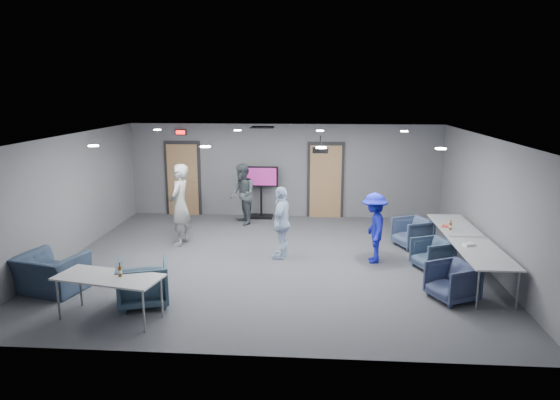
# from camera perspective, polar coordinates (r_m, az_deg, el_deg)

# --- Properties ---
(floor) EXTENTS (9.00, 9.00, 0.00)m
(floor) POSITION_cam_1_polar(r_m,az_deg,el_deg) (10.97, -0.87, -6.94)
(floor) COLOR #3C3E45
(floor) RESTS_ON ground
(ceiling) EXTENTS (9.00, 9.00, 0.00)m
(ceiling) POSITION_cam_1_polar(r_m,az_deg,el_deg) (10.39, -0.92, 7.24)
(ceiling) COLOR silver
(ceiling) RESTS_ON wall_back
(wall_back) EXTENTS (9.00, 0.02, 2.70)m
(wall_back) POSITION_cam_1_polar(r_m,az_deg,el_deg) (14.52, 0.50, 3.37)
(wall_back) COLOR slate
(wall_back) RESTS_ON floor
(wall_front) EXTENTS (9.00, 0.02, 2.70)m
(wall_front) POSITION_cam_1_polar(r_m,az_deg,el_deg) (6.77, -3.89, -7.37)
(wall_front) COLOR slate
(wall_front) RESTS_ON floor
(wall_left) EXTENTS (0.02, 8.00, 2.70)m
(wall_left) POSITION_cam_1_polar(r_m,az_deg,el_deg) (11.87, -23.09, 0.30)
(wall_left) COLOR slate
(wall_left) RESTS_ON floor
(wall_right) EXTENTS (0.02, 8.00, 2.70)m
(wall_right) POSITION_cam_1_polar(r_m,az_deg,el_deg) (11.15, 22.81, -0.40)
(wall_right) COLOR slate
(wall_right) RESTS_ON floor
(door_left) EXTENTS (1.06, 0.17, 2.24)m
(door_left) POSITION_cam_1_polar(r_m,az_deg,el_deg) (15.01, -11.03, 2.35)
(door_left) COLOR black
(door_left) RESTS_ON wall_back
(door_right) EXTENTS (1.06, 0.17, 2.24)m
(door_right) POSITION_cam_1_polar(r_m,az_deg,el_deg) (14.49, 5.23, 2.17)
(door_right) COLOR black
(door_right) RESTS_ON wall_back
(exit_sign) EXTENTS (0.32, 0.08, 0.16)m
(exit_sign) POSITION_cam_1_polar(r_m,az_deg,el_deg) (14.82, -11.28, 7.60)
(exit_sign) COLOR black
(exit_sign) RESTS_ON wall_back
(hvac_diffuser) EXTENTS (0.60, 0.60, 0.03)m
(hvac_diffuser) POSITION_cam_1_polar(r_m,az_deg,el_deg) (13.22, -2.02, 8.29)
(hvac_diffuser) COLOR black
(hvac_diffuser) RESTS_ON ceiling
(downlights) EXTENTS (6.18, 3.78, 0.02)m
(downlights) POSITION_cam_1_polar(r_m,az_deg,el_deg) (10.39, -0.92, 7.16)
(downlights) COLOR white
(downlights) RESTS_ON ceiling
(person_a) EXTENTS (0.56, 0.77, 1.95)m
(person_a) POSITION_cam_1_polar(r_m,az_deg,el_deg) (12.09, -11.38, -0.54)
(person_a) COLOR gray
(person_a) RESTS_ON floor
(person_b) EXTENTS (0.92, 1.01, 1.69)m
(person_b) POSITION_cam_1_polar(r_m,az_deg,el_deg) (13.74, -4.32, 0.66)
(person_b) COLOR #4C565C
(person_b) RESTS_ON floor
(person_c) EXTENTS (0.56, 1.00, 1.61)m
(person_c) POSITION_cam_1_polar(r_m,az_deg,el_deg) (10.95, 0.20, -2.58)
(person_c) COLOR #C5DBFD
(person_c) RESTS_ON floor
(person_d) EXTENTS (0.57, 0.98, 1.52)m
(person_d) POSITION_cam_1_polar(r_m,az_deg,el_deg) (10.87, 10.69, -3.15)
(person_d) COLOR #1A20AB
(person_d) RESTS_ON floor
(chair_right_a) EXTENTS (0.99, 0.98, 0.69)m
(chair_right_a) POSITION_cam_1_polar(r_m,az_deg,el_deg) (12.22, 14.87, -3.63)
(chair_right_a) COLOR #3E4D6C
(chair_right_a) RESTS_ON floor
(chair_right_b) EXTENTS (0.90, 0.89, 0.63)m
(chair_right_b) POSITION_cam_1_polar(r_m,az_deg,el_deg) (10.87, 16.98, -5.93)
(chair_right_b) COLOR #384A62
(chair_right_b) RESTS_ON floor
(chair_right_c) EXTENTS (0.98, 0.97, 0.67)m
(chair_right_c) POSITION_cam_1_polar(r_m,az_deg,el_deg) (9.42, 19.08, -8.82)
(chair_right_c) COLOR #363F5D
(chair_right_c) RESTS_ON floor
(chair_front_a) EXTENTS (1.06, 1.08, 0.78)m
(chair_front_a) POSITION_cam_1_polar(r_m,az_deg,el_deg) (9.04, -15.36, -9.10)
(chair_front_a) COLOR #3B5367
(chair_front_a) RESTS_ON floor
(chair_front_b) EXTENTS (1.30, 1.20, 0.72)m
(chair_front_b) POSITION_cam_1_polar(r_m,az_deg,el_deg) (10.15, -24.68, -7.62)
(chair_front_b) COLOR #324156
(chair_front_b) RESTS_ON floor
(table_right_a) EXTENTS (0.79, 1.91, 0.73)m
(table_right_a) POSITION_cam_1_polar(r_m,az_deg,el_deg) (11.71, 19.31, -2.88)
(table_right_a) COLOR #AEB0B3
(table_right_a) RESTS_ON floor
(table_right_b) EXTENTS (0.82, 1.96, 0.73)m
(table_right_b) POSITION_cam_1_polar(r_m,az_deg,el_deg) (9.96, 22.10, -5.74)
(table_right_b) COLOR #AEB0B3
(table_right_b) RESTS_ON floor
(table_front_left) EXTENTS (1.82, 1.04, 0.73)m
(table_front_left) POSITION_cam_1_polar(r_m,az_deg,el_deg) (8.54, -18.99, -8.54)
(table_front_left) COLOR #AEB0B3
(table_front_left) RESTS_ON floor
(bottle_front) EXTENTS (0.06, 0.06, 0.24)m
(bottle_front) POSITION_cam_1_polar(r_m,az_deg,el_deg) (8.43, -17.82, -7.76)
(bottle_front) COLOR brown
(bottle_front) RESTS_ON table_front_left
(bottle_right) EXTENTS (0.06, 0.06, 0.22)m
(bottle_right) POSITION_cam_1_polar(r_m,az_deg,el_deg) (11.23, 18.90, -2.84)
(bottle_right) COLOR brown
(bottle_right) RESTS_ON table_right_a
(snack_box) EXTENTS (0.20, 0.15, 0.04)m
(snack_box) POSITION_cam_1_polar(r_m,az_deg,el_deg) (11.43, 18.44, -2.86)
(snack_box) COLOR #D44535
(snack_box) RESTS_ON table_right_a
(wrapper) EXTENTS (0.25, 0.21, 0.05)m
(wrapper) POSITION_cam_1_polar(r_m,az_deg,el_deg) (10.24, 20.78, -4.77)
(wrapper) COLOR silver
(wrapper) RESTS_ON table_right_b
(tv_stand) EXTENTS (0.98, 0.47, 1.51)m
(tv_stand) POSITION_cam_1_polar(r_m,az_deg,el_deg) (14.41, -2.17, 1.29)
(tv_stand) COLOR black
(tv_stand) RESTS_ON floor
(projector) EXTENTS (0.34, 0.33, 0.36)m
(projector) POSITION_cam_1_polar(r_m,az_deg,el_deg) (10.74, 4.65, 5.79)
(projector) COLOR black
(projector) RESTS_ON ceiling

